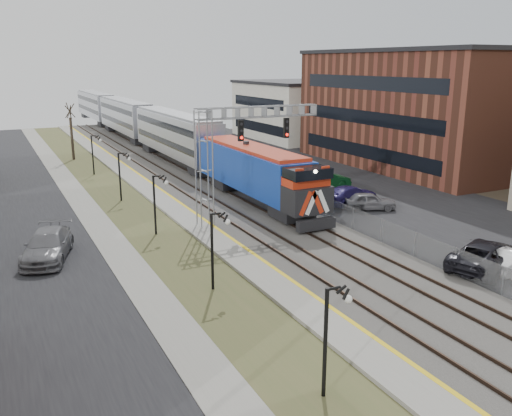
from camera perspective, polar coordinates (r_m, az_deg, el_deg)
street_west at (r=41.92m, az=-23.08°, el=-1.37°), size 7.00×120.00×0.04m
sidewalk at (r=42.34m, az=-17.03°, el=-0.62°), size 2.00×120.00×0.08m
grass_median at (r=42.89m, az=-13.09°, el=-0.16°), size 4.00×120.00×0.06m
platform at (r=43.61m, az=-9.28°, el=0.41°), size 2.00×120.00×0.24m
ballast_bed at (r=45.27m, az=-3.23°, el=1.10°), size 8.00×120.00×0.20m
parking_lot at (r=51.08m, az=9.24°, el=2.45°), size 16.00×120.00×0.04m
platform_edge at (r=43.83m, az=-8.19°, el=0.70°), size 0.24×120.00×0.01m
track_near at (r=44.51m, az=-5.60°, el=1.04°), size 1.58×120.00×0.15m
track_far at (r=45.82m, az=-1.51°, el=1.52°), size 1.58×120.00×0.15m
train at (r=76.01m, az=-12.14°, el=8.64°), size 3.00×85.85×5.33m
signal_gantry at (r=36.80m, az=-3.02°, el=6.58°), size 9.00×1.07×8.15m
lampposts at (r=26.99m, az=-4.86°, el=-4.50°), size 0.14×62.14×4.00m
fence at (r=46.87m, az=1.48°, el=2.49°), size 0.04×120.00×1.60m
buildings_east at (r=56.83m, az=23.57°, el=9.10°), size 16.00×76.00×15.00m
bare_trees at (r=45.11m, az=-25.25°, el=3.01°), size 12.30×42.30×5.95m
car_lot_c at (r=32.27m, az=23.04°, el=-4.63°), size 6.33×4.57×1.60m
car_lot_d at (r=43.77m, az=9.86°, el=1.29°), size 5.52×3.15×1.51m
car_lot_e at (r=42.49m, az=11.84°, el=0.67°), size 4.30×3.09×1.36m
car_lot_f at (r=48.69m, az=7.15°, el=2.87°), size 5.01×1.91×1.63m
car_street_b at (r=33.41m, az=-21.09°, el=-3.75°), size 3.83×6.02×1.62m
car_lot_g at (r=59.92m, az=-1.77°, el=5.11°), size 4.96×2.90×1.30m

